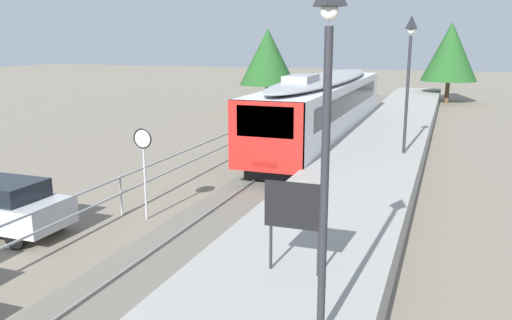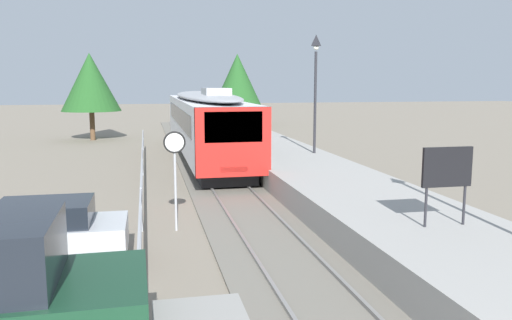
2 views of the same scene
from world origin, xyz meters
The scene contains 11 objects.
ground_plane centered at (-3.00, 22.00, 0.00)m, with size 160.00×160.00×0.00m, color slate.
track_rails centered at (0.00, 22.00, 0.03)m, with size 3.20×60.00×0.14m.
commuter_train centered at (0.00, 25.38, 2.14)m, with size 2.82×18.84×3.74m.
station_platform centered at (3.25, 22.00, 0.45)m, with size 3.90×60.00×0.90m, color #999691.
platform_lamp_mid_platform centered at (4.47, 20.23, 4.62)m, with size 0.34×0.34×5.35m.
platform_notice_board centered at (3.45, 7.91, 2.19)m, with size 1.20×0.08×1.80m.
speed_limit_sign centered at (-2.35, 11.88, 2.12)m, with size 0.61×0.10×2.81m.
carpark_fence centered at (-3.30, 12.00, 0.91)m, with size 0.06×36.06×1.25m.
parked_hatchback_silver centered at (-5.54, 9.47, 0.79)m, with size 4.01×1.77×1.53m.
tree_behind_carpark centered at (5.79, 48.04, 4.41)m, with size 4.71×4.71×6.92m.
tree_behind_station_far centered at (-6.90, 36.55, 4.15)m, with size 4.19×4.19×6.22m.
Camera 2 is at (-3.10, -2.31, 4.11)m, focal length 36.23 mm.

